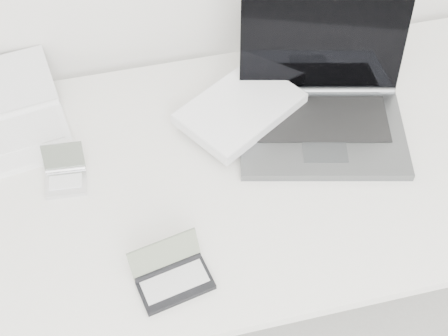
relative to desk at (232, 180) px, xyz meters
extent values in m
cube|color=white|center=(0.00, 0.00, 0.03)|extent=(1.60, 0.80, 0.03)
cylinder|color=silver|center=(0.75, 0.35, -0.33)|extent=(0.04, 0.04, 0.70)
cube|color=#595C5F|center=(0.24, 0.05, 0.06)|extent=(0.46, 0.37, 0.02)
cube|color=black|center=(0.25, 0.08, 0.07)|extent=(0.36, 0.23, 0.00)
cube|color=black|center=(0.28, 0.21, 0.20)|extent=(0.41, 0.15, 0.26)
cylinder|color=#595C5F|center=(0.27, 0.18, 0.07)|extent=(0.40, 0.12, 0.02)
cube|color=#383B3E|center=(0.23, -0.02, 0.07)|extent=(0.12, 0.09, 0.00)
cube|color=silver|center=(0.06, 0.15, 0.08)|extent=(0.35, 0.32, 0.03)
cube|color=white|center=(0.06, 0.15, 0.10)|extent=(0.35, 0.32, 0.00)
cube|color=white|center=(-0.50, 0.19, 0.06)|extent=(0.28, 0.21, 0.02)
cube|color=silver|center=(-0.50, 0.21, 0.07)|extent=(0.24, 0.14, 0.00)
cube|color=silver|center=(-0.53, 0.36, 0.10)|extent=(0.28, 0.19, 0.08)
cylinder|color=white|center=(-0.52, 0.28, 0.07)|extent=(0.26, 0.06, 0.02)
cube|color=silver|center=(-0.39, 0.04, 0.05)|extent=(0.10, 0.08, 0.01)
cube|color=silver|center=(-0.39, 0.04, 0.06)|extent=(0.08, 0.05, 0.00)
cube|color=gray|center=(-0.39, 0.09, 0.09)|extent=(0.10, 0.04, 0.06)
cylinder|color=silver|center=(-0.39, 0.08, 0.06)|extent=(0.09, 0.02, 0.01)
cube|color=black|center=(-0.19, -0.28, 0.05)|extent=(0.16, 0.11, 0.01)
cube|color=#AEAEAE|center=(-0.19, -0.27, 0.06)|extent=(0.14, 0.08, 0.00)
cube|color=slate|center=(-0.20, -0.22, 0.09)|extent=(0.15, 0.06, 0.07)
cylinder|color=black|center=(-0.20, -0.24, 0.06)|extent=(0.15, 0.04, 0.02)
camera|label=1|loc=(-0.23, -0.89, 1.24)|focal=50.00mm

